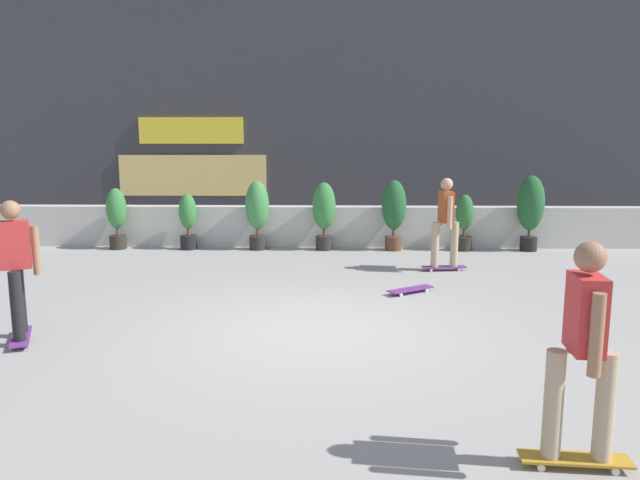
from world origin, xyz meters
TOP-DOWN VIEW (x-y plane):
  - ground_plane at (0.00, 0.00)m, footprint 48.00×48.00m
  - planter_wall at (0.00, 6.00)m, footprint 18.00×0.40m
  - building_backdrop at (-0.01, 10.00)m, footprint 20.00×2.08m
  - potted_plant_0 at (-4.53, 5.55)m, footprint 0.43×0.43m
  - potted_plant_1 at (-2.98, 5.55)m, footprint 0.38×0.38m
  - potted_plant_2 at (-1.46, 5.55)m, footprint 0.51×0.51m
  - potted_plant_3 at (-0.01, 5.55)m, footprint 0.50×0.50m
  - potted_plant_4 at (1.49, 5.55)m, footprint 0.52×0.52m
  - potted_plant_5 at (3.01, 5.55)m, footprint 0.37×0.37m
  - potted_plant_6 at (4.40, 5.55)m, footprint 0.57×0.57m
  - skater_by_wall_right at (2.23, 3.51)m, footprint 0.82×0.56m
  - skater_mid_plaza at (-3.52, -0.56)m, footprint 0.52×0.81m
  - skater_far_right at (2.00, -3.21)m, footprint 0.81×0.56m
  - skateboard_near_camera at (1.41, 1.85)m, footprint 0.78×0.61m

SIDE VIEW (x-z plane):
  - ground_plane at x=0.00m, z-range 0.00..0.00m
  - skateboard_near_camera at x=1.41m, z-range 0.02..0.10m
  - planter_wall at x=0.00m, z-range 0.00..0.90m
  - potted_plant_5 at x=3.01m, z-range 0.04..1.25m
  - potted_plant_1 at x=-2.98m, z-range 0.04..1.26m
  - potted_plant_0 at x=-4.53m, z-range 0.08..1.41m
  - potted_plant_3 at x=-0.01m, z-range 0.12..1.58m
  - potted_plant_2 at x=-1.46m, z-range 0.12..1.62m
  - potted_plant_4 at x=1.49m, z-range 0.13..1.64m
  - skater_by_wall_right at x=2.23m, z-range 0.09..1.79m
  - skater_mid_plaza at x=-3.52m, z-range 0.09..1.79m
  - skater_far_right at x=2.00m, z-range 0.09..1.79m
  - potted_plant_6 at x=4.40m, z-range 0.14..1.76m
  - building_backdrop at x=-0.01m, z-range 0.00..6.50m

